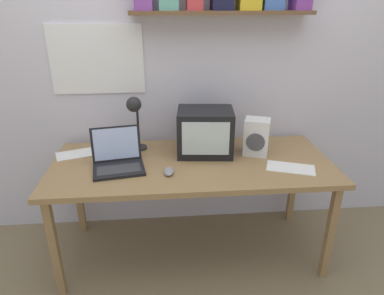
# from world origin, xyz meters

# --- Properties ---
(ground_plane) EXTENTS (12.00, 12.00, 0.00)m
(ground_plane) POSITION_xyz_m (0.00, 0.00, 0.00)
(ground_plane) COLOR #857355
(back_wall) EXTENTS (5.60, 0.24, 2.60)m
(back_wall) POSITION_xyz_m (0.01, 0.45, 1.31)
(back_wall) COLOR silver
(back_wall) RESTS_ON ground_plane
(corner_desk) EXTENTS (1.80, 0.77, 0.72)m
(corner_desk) POSITION_xyz_m (0.00, 0.00, 0.66)
(corner_desk) COLOR #9D784A
(corner_desk) RESTS_ON ground_plane
(crt_monitor) EXTENTS (0.39, 0.32, 0.30)m
(crt_monitor) POSITION_xyz_m (0.10, 0.13, 0.87)
(crt_monitor) COLOR black
(crt_monitor) RESTS_ON corner_desk
(laptop) EXTENTS (0.35, 0.32, 0.24)m
(laptop) POSITION_xyz_m (-0.47, -0.03, 0.78)
(laptop) COLOR black
(laptop) RESTS_ON corner_desk
(desk_lamp) EXTENTS (0.12, 0.16, 0.39)m
(desk_lamp) POSITION_xyz_m (-0.36, 0.20, 1.00)
(desk_lamp) COLOR #232326
(desk_lamp) RESTS_ON corner_desk
(juice_glass) EXTENTS (0.08, 0.08, 0.13)m
(juice_glass) POSITION_xyz_m (-0.54, 0.27, 0.78)
(juice_glass) COLOR white
(juice_glass) RESTS_ON corner_desk
(space_heater) EXTENTS (0.20, 0.18, 0.25)m
(space_heater) POSITION_xyz_m (0.44, 0.09, 0.84)
(space_heater) COLOR white
(space_heater) RESTS_ON corner_desk
(computer_mouse) EXTENTS (0.07, 0.11, 0.03)m
(computer_mouse) POSITION_xyz_m (-0.15, -0.15, 0.73)
(computer_mouse) COLOR gray
(computer_mouse) RESTS_ON corner_desk
(loose_paper_near_laptop) EXTENTS (0.27, 0.22, 0.00)m
(loose_paper_near_laptop) POSITION_xyz_m (-0.78, 0.18, 0.72)
(loose_paper_near_laptop) COLOR white
(loose_paper_near_laptop) RESTS_ON corner_desk
(printed_handout) EXTENTS (0.32, 0.24, 0.00)m
(printed_handout) POSITION_xyz_m (0.61, -0.15, 0.72)
(printed_handout) COLOR white
(printed_handout) RESTS_ON corner_desk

